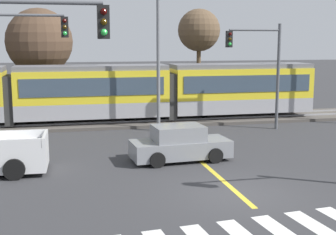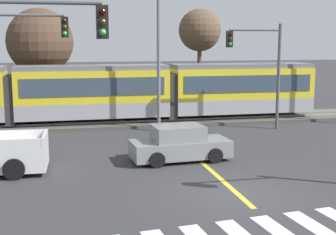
{
  "view_description": "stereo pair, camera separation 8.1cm",
  "coord_description": "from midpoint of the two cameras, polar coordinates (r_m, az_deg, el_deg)",
  "views": [
    {
      "loc": [
        -5.58,
        -14.13,
        5.07
      ],
      "look_at": [
        -0.98,
        6.43,
        1.6
      ],
      "focal_mm": 50.0,
      "sensor_mm": 36.0,
      "label": 1
    },
    {
      "loc": [
        -5.51,
        -14.15,
        5.07
      ],
      "look_at": [
        -0.98,
        6.43,
        1.6
      ],
      "focal_mm": 50.0,
      "sensor_mm": 36.0,
      "label": 2
    }
  ],
  "objects": [
    {
      "name": "ground_plane",
      "position": [
        16.01,
        8.65,
        -9.22
      ],
      "size": [
        200.0,
        200.0,
        0.0
      ],
      "primitive_type": "plane",
      "color": "#333335"
    },
    {
      "name": "track_bed",
      "position": [
        29.38,
        -1.35,
        -0.4
      ],
      "size": [
        120.0,
        4.0,
        0.18
      ],
      "primitive_type": "cube",
      "color": "#4C4742",
      "rests_on": "ground"
    },
    {
      "name": "rail_near",
      "position": [
        28.66,
        -1.07,
        -0.37
      ],
      "size": [
        120.0,
        0.08,
        0.1
      ],
      "primitive_type": "cube",
      "color": "#939399",
      "rests_on": "track_bed"
    },
    {
      "name": "rail_far",
      "position": [
        30.06,
        -1.61,
        0.09
      ],
      "size": [
        120.0,
        0.08,
        0.1
      ],
      "primitive_type": "cube",
      "color": "#939399",
      "rests_on": "track_bed"
    },
    {
      "name": "light_rail_tram",
      "position": [
        28.62,
        -9.07,
        3.18
      ],
      "size": [
        28.0,
        2.64,
        3.43
      ],
      "color": "#9E9EA3",
      "rests_on": "track_bed"
    },
    {
      "name": "crosswalk_stripe_4",
      "position": [
        13.09,
        14.16,
        -13.72
      ],
      "size": [
        0.84,
        2.84,
        0.01
      ],
      "primitive_type": "cube",
      "rotation": [
        0.0,
        0.0,
        0.1
      ],
      "color": "silver",
      "rests_on": "ground"
    },
    {
      "name": "crosswalk_stripe_5",
      "position": [
        13.68,
        18.16,
        -12.88
      ],
      "size": [
        0.84,
        2.84,
        0.01
      ],
      "primitive_type": "cube",
      "rotation": [
        0.0,
        0.0,
        0.1
      ],
      "color": "silver",
      "rests_on": "ground"
    },
    {
      "name": "lane_centre_line",
      "position": [
        20.97,
        3.32,
        -4.65
      ],
      "size": [
        0.2,
        13.7,
        0.01
      ],
      "primitive_type": "cube",
      "color": "gold",
      "rests_on": "ground"
    },
    {
      "name": "sedan_crossing",
      "position": [
        19.97,
        1.57,
        -3.29
      ],
      "size": [
        4.31,
        2.15,
        1.52
      ],
      "color": "gray",
      "rests_on": "ground"
    },
    {
      "name": "traffic_light_near_left",
      "position": [
        13.05,
        -17.87,
        5.43
      ],
      "size": [
        3.75,
        0.38,
        6.51
      ],
      "color": "#515459",
      "rests_on": "ground"
    },
    {
      "name": "traffic_light_mid_left",
      "position": [
        21.51,
        -19.27,
        6.92
      ],
      "size": [
        4.25,
        0.38,
        6.5
      ],
      "color": "#515459",
      "rests_on": "ground"
    },
    {
      "name": "traffic_light_far_right",
      "position": [
        27.02,
        11.42,
        6.84
      ],
      "size": [
        3.25,
        0.38,
        6.01
      ],
      "color": "#515459",
      "rests_on": "ground"
    },
    {
      "name": "street_lamp_centre",
      "position": [
        26.16,
        -0.67,
        9.99
      ],
      "size": [
        2.19,
        0.28,
        9.53
      ],
      "color": "slate",
      "rests_on": "ground"
    },
    {
      "name": "bare_tree_west",
      "position": [
        32.24,
        -15.28,
        8.9
      ],
      "size": [
        4.36,
        4.36,
        7.19
      ],
      "color": "brown",
      "rests_on": "ground"
    },
    {
      "name": "bare_tree_east",
      "position": [
        35.53,
        3.95,
        10.49
      ],
      "size": [
        3.16,
        3.16,
        7.42
      ],
      "color": "brown",
      "rests_on": "ground"
    }
  ]
}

